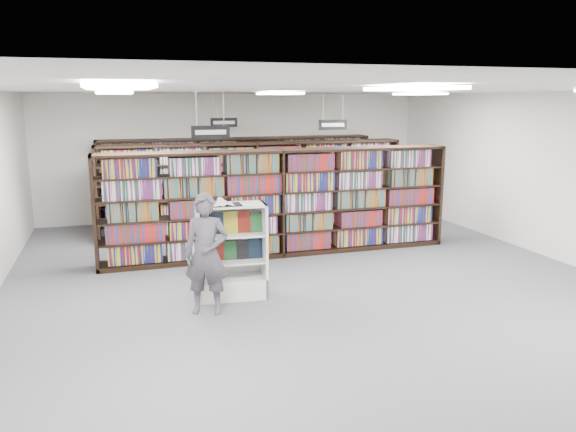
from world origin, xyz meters
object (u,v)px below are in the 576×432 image
object	(u,v)px
bookshelf_row_near	(280,203)
shopper	(206,254)
endcap_display	(232,266)
open_book	(222,203)

from	to	relation	value
bookshelf_row_near	shopper	world-z (taller)	bookshelf_row_near
endcap_display	shopper	world-z (taller)	shopper
bookshelf_row_near	endcap_display	world-z (taller)	bookshelf_row_near
bookshelf_row_near	open_book	distance (m)	2.76
open_book	shopper	xyz separation A→B (m)	(-0.34, -0.48, -0.64)
open_book	bookshelf_row_near	bearing A→B (deg)	56.80
open_book	shopper	size ratio (longest dim) A/B	0.32
endcap_display	open_book	size ratio (longest dim) A/B	2.66
open_book	shopper	world-z (taller)	shopper
endcap_display	open_book	distance (m)	1.04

